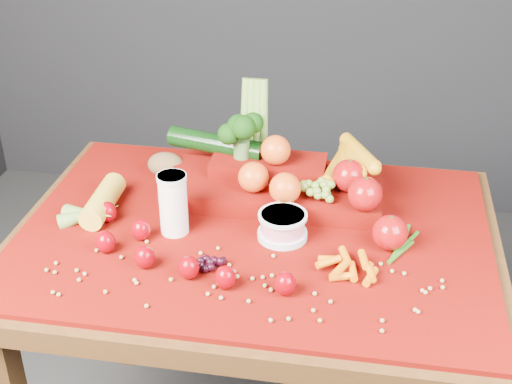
% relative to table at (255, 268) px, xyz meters
% --- Properties ---
extents(table, '(1.10, 0.80, 0.75)m').
position_rel_table_xyz_m(table, '(0.00, 0.00, 0.00)').
color(table, '#371D0C').
rests_on(table, ground).
extents(red_cloth, '(1.05, 0.75, 0.01)m').
position_rel_table_xyz_m(red_cloth, '(0.00, 0.00, 0.10)').
color(red_cloth, '#650303').
rests_on(red_cloth, table).
extents(milk_glass, '(0.07, 0.07, 0.14)m').
position_rel_table_xyz_m(milk_glass, '(-0.18, -0.04, 0.18)').
color(milk_glass, white).
rests_on(milk_glass, red_cloth).
extents(yogurt_bowl, '(0.11, 0.11, 0.06)m').
position_rel_table_xyz_m(yogurt_bowl, '(0.07, -0.02, 0.14)').
color(yogurt_bowl, silver).
rests_on(yogurt_bowl, red_cloth).
extents(strawberry_scatter, '(0.48, 0.28, 0.05)m').
position_rel_table_xyz_m(strawberry_scatter, '(-0.16, -0.13, 0.13)').
color(strawberry_scatter, '#840008').
rests_on(strawberry_scatter, red_cloth).
extents(dark_grape_cluster, '(0.06, 0.05, 0.03)m').
position_rel_table_xyz_m(dark_grape_cluster, '(-0.06, -0.17, 0.12)').
color(dark_grape_cluster, black).
rests_on(dark_grape_cluster, red_cloth).
extents(soybean_scatter, '(0.84, 0.24, 0.01)m').
position_rel_table_xyz_m(soybean_scatter, '(0.00, -0.20, 0.11)').
color(soybean_scatter, '#A38646').
rests_on(soybean_scatter, red_cloth).
extents(corn_ear, '(0.19, 0.23, 0.06)m').
position_rel_table_xyz_m(corn_ear, '(-0.38, -0.01, 0.13)').
color(corn_ear, gold).
rests_on(corn_ear, red_cloth).
extents(potato, '(0.10, 0.07, 0.07)m').
position_rel_table_xyz_m(potato, '(-0.27, 0.22, 0.14)').
color(potato, brown).
rests_on(potato, red_cloth).
extents(baby_carrot_pile, '(0.17, 0.17, 0.03)m').
position_rel_table_xyz_m(baby_carrot_pile, '(0.22, -0.11, 0.12)').
color(baby_carrot_pile, orange).
rests_on(baby_carrot_pile, red_cloth).
extents(green_bean_pile, '(0.14, 0.12, 0.01)m').
position_rel_table_xyz_m(green_bean_pile, '(0.34, -0.01, 0.11)').
color(green_bean_pile, '#295F15').
rests_on(green_bean_pile, red_cloth).
extents(produce_mound, '(0.61, 0.37, 0.27)m').
position_rel_table_xyz_m(produce_mound, '(0.04, 0.15, 0.17)').
color(produce_mound, '#650303').
rests_on(produce_mound, red_cloth).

